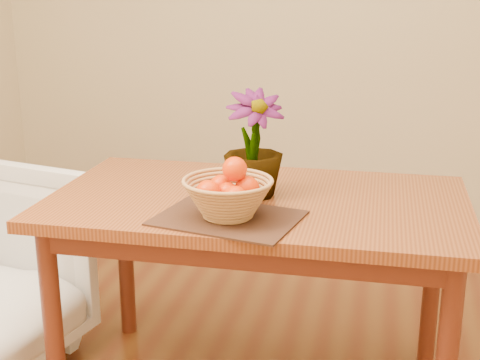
# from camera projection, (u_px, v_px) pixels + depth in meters

# --- Properties ---
(wall_back) EXTENTS (4.00, 0.02, 2.70)m
(wall_back) POSITION_uv_depth(u_px,v_px,m) (320.00, 0.00, 3.91)
(wall_back) COLOR beige
(wall_back) RESTS_ON floor
(table) EXTENTS (1.40, 0.80, 0.75)m
(table) POSITION_uv_depth(u_px,v_px,m) (257.00, 221.00, 2.28)
(table) COLOR brown
(table) RESTS_ON floor
(placemat) EXTENTS (0.48, 0.39, 0.01)m
(placemat) POSITION_uv_depth(u_px,v_px,m) (228.00, 218.00, 2.04)
(placemat) COLOR #391F14
(placemat) RESTS_ON table
(wicker_basket) EXTENTS (0.28, 0.28, 0.11)m
(wicker_basket) POSITION_uv_depth(u_px,v_px,m) (228.00, 200.00, 2.03)
(wicker_basket) COLOR tan
(wicker_basket) RESTS_ON placemat
(orange_pile) EXTENTS (0.18, 0.17, 0.14)m
(orange_pile) POSITION_uv_depth(u_px,v_px,m) (229.00, 187.00, 2.02)
(orange_pile) COLOR red
(orange_pile) RESTS_ON wicker_basket
(potted_plant) EXTENTS (0.27, 0.27, 0.36)m
(potted_plant) POSITION_uv_depth(u_px,v_px,m) (254.00, 144.00, 2.22)
(potted_plant) COLOR #194B15
(potted_plant) RESTS_ON table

